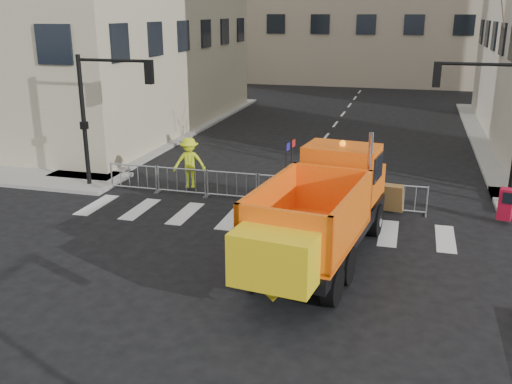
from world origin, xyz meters
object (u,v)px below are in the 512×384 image
(worker, at_px, (189,163))
(newspaper_box, at_px, (506,204))
(plow_truck, at_px, (321,209))
(cop_a, at_px, (321,186))
(cop_c, at_px, (371,193))
(cop_b, at_px, (350,195))

(worker, bearing_deg, newspaper_box, -19.12)
(plow_truck, xyz_separation_m, cop_a, (-0.69, 4.37, -0.65))
(plow_truck, height_order, newspaper_box, plow_truck)
(plow_truck, distance_m, cop_c, 4.19)
(newspaper_box, bearing_deg, plow_truck, -122.04)
(cop_b, xyz_separation_m, worker, (-6.64, 1.66, 0.28))
(cop_c, distance_m, worker, 7.51)
(cop_b, distance_m, cop_c, 0.73)
(plow_truck, xyz_separation_m, cop_b, (0.41, 3.84, -0.73))
(plow_truck, relative_size, cop_c, 4.87)
(cop_b, height_order, newspaper_box, cop_b)
(worker, bearing_deg, cop_a, -27.65)
(cop_c, xyz_separation_m, worker, (-7.35, 1.52, 0.18))
(cop_a, distance_m, worker, 5.66)
(cop_a, xyz_separation_m, newspaper_box, (6.30, 0.50, -0.29))
(cop_a, xyz_separation_m, cop_c, (1.81, -0.38, 0.01))
(cop_c, bearing_deg, plow_truck, 6.38)
(cop_b, relative_size, newspaper_box, 1.64)
(cop_a, xyz_separation_m, cop_b, (1.10, -0.52, -0.09))
(plow_truck, height_order, cop_c, plow_truck)
(cop_c, relative_size, newspaper_box, 1.82)
(plow_truck, bearing_deg, cop_c, -8.00)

